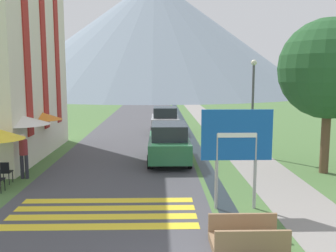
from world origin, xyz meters
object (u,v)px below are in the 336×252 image
Objects in this scene: parked_car_far at (165,120)px; person_standing_terrace at (24,153)px; road_sign at (237,143)px; cafe_chair_far_right at (26,153)px; cafe_umbrella_middle_white at (22,120)px; footbridge at (247,239)px; tree_by_path at (329,69)px; cafe_chair_near_left at (5,171)px; parked_car_near at (169,142)px; cafe_umbrella_rear_orange at (42,116)px; streetlamp at (253,99)px.

person_standing_terrace is (-5.71, -11.58, 0.11)m from parked_car_far.
road_sign reaches higher than parked_car_far.
cafe_chair_far_right is 2.16m from cafe_umbrella_middle_white.
road_sign is 10.41m from cafe_chair_far_right.
tree_by_path is at bearing 54.55° from footbridge.
cafe_chair_far_right is at bearing 91.99° from cafe_chair_near_left.
parked_car_near is 6.36m from person_standing_terrace.
cafe_chair_far_right is 0.36× the size of cafe_umbrella_middle_white.
footbridge is at bearing -39.88° from person_standing_terrace.
parked_car_near is 6.50m from cafe_umbrella_middle_white.
footbridge is at bearing -38.78° from cafe_chair_near_left.
footbridge is 12.66m from cafe_umbrella_rear_orange.
cafe_chair_near_left is (-6.19, -3.50, -0.40)m from parked_car_near.
streetlamp reaches higher than cafe_umbrella_rear_orange.
parked_car_far is 1.71× the size of cafe_umbrella_rear_orange.
parked_car_near is 0.69× the size of tree_by_path.
cafe_chair_near_left reaches higher than footbridge.
footbridge is at bearing -79.78° from parked_car_near.
cafe_chair_far_right is 13.59m from tree_by_path.
parked_car_near is at bearing -162.88° from streetlamp.
parked_car_near is 6.32m from cafe_umbrella_rear_orange.
streetlamp is at bearing 17.12° from parked_car_near.
road_sign is 3.57× the size of cafe_chair_far_right.
parked_car_far is 0.61× the size of tree_by_path.
streetlamp is (10.40, 4.80, 2.35)m from cafe_chair_near_left.
road_sign is at bearing -42.09° from cafe_umbrella_rear_orange.
parked_car_far is 12.91m from person_standing_terrace.
road_sign is 1.78× the size of footbridge.
parked_car_far is 4.52× the size of cafe_chair_far_right.
cafe_chair_near_left is 2.53m from cafe_umbrella_middle_white.
tree_by_path is at bearing -8.67° from cafe_chair_far_right.
cafe_chair_far_right is at bearing 171.79° from tree_by_path.
person_standing_terrace reaches higher than cafe_chair_near_left.
road_sign reaches higher than cafe_chair_near_left.
streetlamp reaches higher than footbridge.
road_sign reaches higher than cafe_umbrella_rear_orange.
cafe_umbrella_rear_orange is at bearing -127.81° from parked_car_far.
footbridge is at bearing -47.04° from cafe_chair_far_right.
tree_by_path reaches higher than cafe_chair_far_right.
cafe_chair_far_right is at bearing 144.54° from road_sign.
road_sign reaches higher than cafe_chair_far_right.
person_standing_terrace is (-5.74, -2.75, 0.11)m from parked_car_near.
tree_by_path is (2.18, -3.44, 1.41)m from streetlamp.
parked_car_far is at bearing 97.13° from road_sign.
cafe_umbrella_rear_orange is 13.10m from tree_by_path.
parked_car_near is at bearing 100.22° from footbridge.
cafe_chair_far_right is 0.13× the size of tree_by_path.
cafe_umbrella_rear_orange is at bearing -178.16° from streetlamp.
road_sign is 8.63m from cafe_chair_near_left.
cafe_chair_far_right is (-8.39, 5.97, -1.51)m from road_sign.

